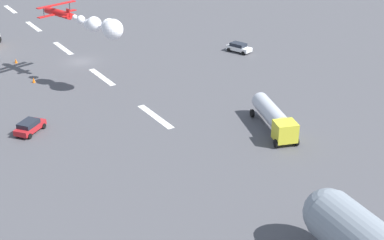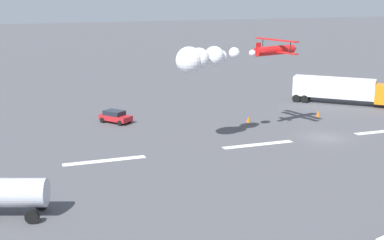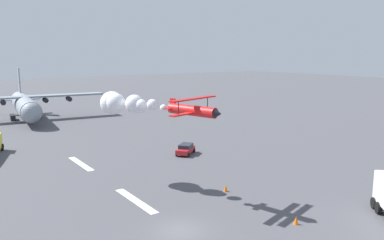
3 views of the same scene
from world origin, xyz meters
name	(u,v)px [view 1 (image 1 of 3)]	position (x,y,z in m)	size (l,w,h in m)	color
ground_plane	(81,62)	(0.00, 0.00, 0.00)	(440.00, 440.00, 0.00)	#4C4C51
runway_stripe_0	(10,9)	(-40.92, 0.00, 0.01)	(8.00, 0.90, 0.01)	white
runway_stripe_1	(34,26)	(-24.55, 0.00, 0.01)	(8.00, 0.90, 0.01)	white
runway_stripe_2	(63,48)	(-8.18, 0.00, 0.01)	(8.00, 0.90, 0.01)	white
runway_stripe_3	(102,77)	(8.18, 0.00, 0.01)	(8.00, 0.90, 0.01)	white
runway_stripe_4	(155,116)	(24.55, 0.00, 0.01)	(8.00, 0.90, 0.01)	white
stunt_biplane_red	(98,25)	(12.68, -1.87, 9.28)	(16.07, 7.82, 2.77)	red
fuel_tanker_truck	(274,117)	(35.44, 9.88, 1.75)	(9.74, 5.63, 2.90)	yellow
followme_car_yellow	(30,126)	(20.50, -14.54, 0.81)	(3.87, 4.28, 1.52)	#B21E23
airport_staff_sedan	(239,47)	(9.72, 24.30, 0.81)	(4.57, 2.99, 1.52)	white
traffic_cone_near	(16,61)	(-4.91, -8.98, 0.38)	(0.44, 0.44, 0.75)	orange
traffic_cone_far	(34,80)	(4.94, -9.23, 0.38)	(0.44, 0.44, 0.75)	orange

